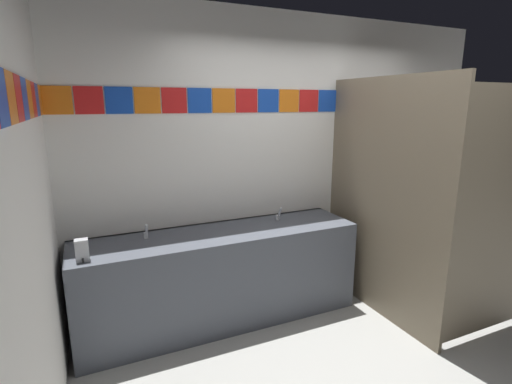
% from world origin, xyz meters
% --- Properties ---
extents(ground_plane, '(9.71, 9.71, 0.00)m').
position_xyz_m(ground_plane, '(0.00, 0.00, 0.00)').
color(ground_plane, '#9E9E99').
extents(wall_back, '(4.41, 0.09, 2.75)m').
position_xyz_m(wall_back, '(0.00, 1.49, 1.38)').
color(wall_back, white).
rests_on(wall_back, ground_plane).
extents(wall_side, '(0.09, 2.90, 2.75)m').
position_xyz_m(wall_side, '(-2.25, -0.00, 1.38)').
color(wall_side, white).
rests_on(wall_side, ground_plane).
extents(vanity_counter, '(2.45, 0.62, 0.83)m').
position_xyz_m(vanity_counter, '(-0.93, 1.14, 0.42)').
color(vanity_counter, '#4C515B').
rests_on(vanity_counter, ground_plane).
extents(faucet_left, '(0.04, 0.10, 0.14)m').
position_xyz_m(faucet_left, '(-1.54, 1.23, 0.88)').
color(faucet_left, silver).
rests_on(faucet_left, vanity_counter).
extents(faucet_right, '(0.04, 0.10, 0.14)m').
position_xyz_m(faucet_right, '(-0.32, 1.23, 0.88)').
color(faucet_right, silver).
rests_on(faucet_right, vanity_counter).
extents(soap_dispenser, '(0.09, 0.09, 0.16)m').
position_xyz_m(soap_dispenser, '(-2.03, 0.95, 0.91)').
color(soap_dispenser, '#B7BABF').
rests_on(soap_dispenser, vanity_counter).
extents(stall_divider, '(0.92, 1.50, 2.14)m').
position_xyz_m(stall_divider, '(0.61, 0.44, 1.07)').
color(stall_divider, '#726651').
rests_on(stall_divider, ground_plane).
extents(toilet, '(0.39, 0.49, 0.74)m').
position_xyz_m(toilet, '(1.04, 1.08, 0.30)').
color(toilet, white).
rests_on(toilet, ground_plane).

